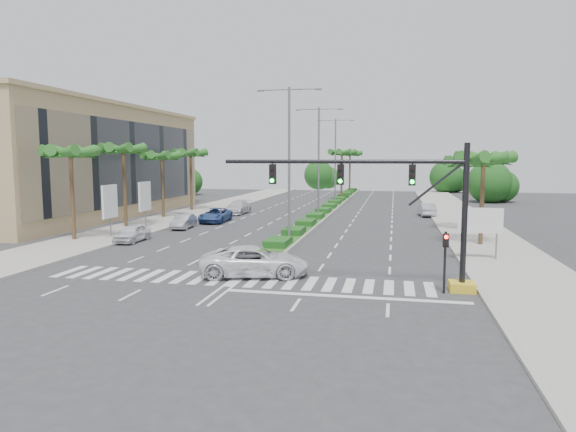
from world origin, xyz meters
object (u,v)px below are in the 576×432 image
car_parked_c (215,215)px  car_right (427,210)px  car_parked_d (238,207)px  car_parked_a (132,233)px  car_parked_b (183,222)px  car_crossing (254,261)px

car_parked_c → car_right: 23.82m
car_parked_c → car_parked_d: bearing=88.4°
car_parked_a → car_parked_d: (1.91, 21.35, 0.09)m
car_parked_d → car_right: size_ratio=1.20×
car_parked_c → car_parked_d: (-0.17, 8.15, 0.04)m
car_parked_a → car_parked_c: 13.36m
car_parked_a → car_parked_d: 21.43m
car_parked_b → car_parked_d: size_ratio=0.75×
car_parked_b → car_crossing: 21.00m
car_right → car_parked_d: bearing=-0.2°
car_parked_d → car_crossing: car_crossing is taller
car_right → car_parked_b: bearing=28.4°
car_parked_a → car_parked_d: size_ratio=0.76×
car_parked_c → car_crossing: size_ratio=0.88×
car_parked_b → car_crossing: size_ratio=0.67×
car_parked_d → car_crossing: bearing=-69.5°
car_parked_a → car_right: size_ratio=0.91×
car_parked_a → car_parked_c: car_parked_c is taller
car_parked_a → car_parked_b: bearing=82.8°
car_parked_b → car_right: (22.77, 15.40, 0.07)m
car_right → car_parked_c: bearing=19.8°
car_parked_b → car_right: 27.49m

